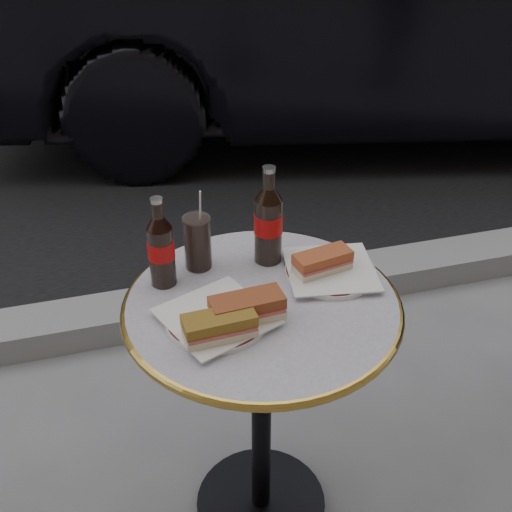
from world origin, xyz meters
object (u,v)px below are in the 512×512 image
object	(u,v)px
cola_bottle_left	(160,242)
cola_glass	(198,242)
plate_left	(217,319)
plate_right	(330,272)
bistro_table	(261,417)
cola_bottle_right	(268,215)

from	to	relation	value
cola_bottle_left	cola_glass	bearing A→B (deg)	26.03
plate_left	plate_right	bearing A→B (deg)	18.54
plate_left	bistro_table	bearing A→B (deg)	20.10
cola_bottle_left	cola_bottle_right	size ratio (longest dim) A/B	0.89
bistro_table	cola_bottle_left	world-z (taller)	cola_bottle_left
plate_left	cola_bottle_left	distance (m)	0.22
bistro_table	plate_right	distance (m)	0.42
bistro_table	cola_glass	size ratio (longest dim) A/B	5.47
plate_left	cola_bottle_right	size ratio (longest dim) A/B	0.88
plate_right	cola_bottle_left	size ratio (longest dim) A/B	0.97
plate_right	cola_glass	xyz separation A→B (m)	(-0.29, 0.11, 0.06)
bistro_table	plate_right	world-z (taller)	plate_right
plate_left	cola_glass	size ratio (longest dim) A/B	1.62
cola_glass	plate_left	bearing A→B (deg)	-91.38
bistro_table	cola_bottle_right	world-z (taller)	cola_bottle_right
plate_left	cola_glass	world-z (taller)	cola_glass
cola_bottle_right	cola_bottle_left	bearing A→B (deg)	-174.04
plate_left	cola_bottle_left	world-z (taller)	cola_bottle_left
plate_left	cola_bottle_right	distance (m)	0.29
cola_glass	cola_bottle_left	bearing A→B (deg)	-153.97
bistro_table	plate_left	bearing A→B (deg)	-159.90
cola_bottle_left	cola_glass	world-z (taller)	cola_bottle_left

